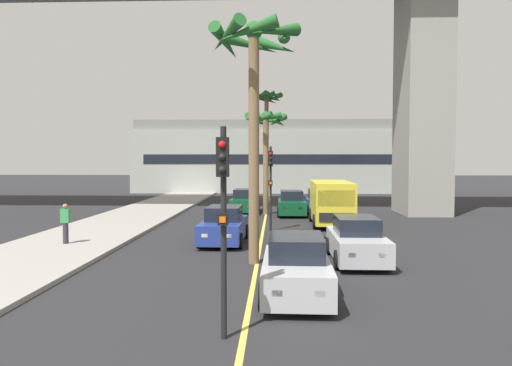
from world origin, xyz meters
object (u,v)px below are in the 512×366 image
at_px(car_queue_fourth, 296,268).
at_px(car_queue_second, 292,204).
at_px(car_queue_fifth, 245,202).
at_px(palm_tree_far_median, 254,67).
at_px(traffic_light_median_near, 223,203).
at_px(delivery_van, 331,202).
at_px(car_queue_sixth, 318,201).
at_px(palm_tree_mid_median, 267,111).
at_px(car_queue_front, 357,241).
at_px(car_queue_third, 224,226).
at_px(palm_tree_near_median, 266,129).
at_px(pedestrian_far_along, 65,223).
at_px(traffic_light_median_far, 271,177).

bearing_deg(car_queue_fourth, car_queue_second, 88.55).
distance_m(car_queue_fifth, palm_tree_far_median, 17.28).
bearing_deg(traffic_light_median_near, delivery_van, 76.75).
relative_size(car_queue_sixth, traffic_light_median_near, 0.99).
bearing_deg(car_queue_sixth, palm_tree_mid_median, 115.99).
distance_m(car_queue_front, car_queue_sixth, 16.26).
relative_size(car_queue_second, palm_tree_far_median, 0.50).
relative_size(car_queue_third, car_queue_sixth, 1.00).
bearing_deg(car_queue_sixth, car_queue_third, -112.01).
relative_size(car_queue_front, car_queue_second, 1.00).
relative_size(car_queue_fifth, traffic_light_median_near, 0.98).
height_order(car_queue_second, delivery_van, delivery_van).
distance_m(car_queue_third, car_queue_sixth, 13.60).
bearing_deg(car_queue_second, palm_tree_far_median, -96.73).
bearing_deg(car_queue_fifth, palm_tree_far_median, -85.16).
distance_m(car_queue_second, palm_tree_near_median, 5.09).
relative_size(car_queue_front, delivery_van, 0.78).
xyz_separation_m(car_queue_third, car_queue_fifth, (0.12, 12.07, 0.00)).
bearing_deg(pedestrian_far_along, car_queue_sixth, 50.65).
bearing_deg(car_queue_fourth, car_queue_sixth, 83.50).
xyz_separation_m(car_queue_fifth, delivery_van, (5.08, -6.23, 0.57)).
xyz_separation_m(car_queue_front, pedestrian_far_along, (-11.33, 2.36, 0.28)).
bearing_deg(palm_tree_near_median, car_queue_sixth, 23.99).
relative_size(delivery_van, palm_tree_far_median, 0.64).
bearing_deg(palm_tree_mid_median, pedestrian_far_along, -109.85).
bearing_deg(car_queue_front, car_queue_sixth, 89.75).
bearing_deg(car_queue_fourth, traffic_light_median_near, -116.05).
bearing_deg(car_queue_fifth, palm_tree_near_median, -35.44).
xyz_separation_m(traffic_light_median_near, palm_tree_far_median, (0.30, 7.10, 3.95)).
relative_size(car_queue_front, traffic_light_median_near, 0.98).
relative_size(car_queue_second, palm_tree_mid_median, 0.44).
distance_m(car_queue_front, traffic_light_median_near, 8.70).
height_order(car_queue_fifth, palm_tree_far_median, palm_tree_far_median).
xyz_separation_m(car_queue_second, car_queue_fifth, (-3.10, 1.52, 0.00)).
bearing_deg(delivery_van, car_queue_second, 112.88).
bearing_deg(car_queue_second, car_queue_front, -82.73).
distance_m(car_queue_second, car_queue_third, 11.02).
bearing_deg(traffic_light_median_far, traffic_light_median_near, -92.95).
bearing_deg(palm_tree_near_median, car_queue_third, -98.06).
relative_size(car_queue_fourth, traffic_light_median_near, 0.98).
bearing_deg(car_queue_sixth, car_queue_fifth, -173.79).
xyz_separation_m(car_queue_fourth, car_queue_fifth, (-2.63, 20.08, 0.00)).
relative_size(car_queue_second, car_queue_fifth, 0.99).
distance_m(car_queue_fifth, palm_tree_mid_median, 10.65).
bearing_deg(pedestrian_far_along, car_queue_third, 11.62).
relative_size(car_queue_third, palm_tree_mid_median, 0.45).
height_order(car_queue_front, palm_tree_far_median, palm_tree_far_median).
relative_size(car_queue_fourth, delivery_van, 0.78).
relative_size(car_queue_sixth, palm_tree_far_median, 0.51).
distance_m(traffic_light_median_near, palm_tree_mid_median, 31.71).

